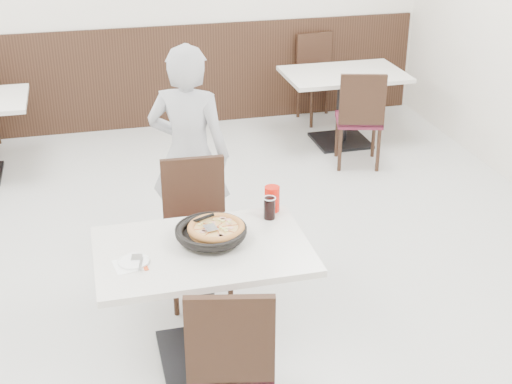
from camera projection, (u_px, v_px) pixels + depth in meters
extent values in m
plane|color=beige|center=(218.00, 297.00, 4.88)|extent=(7.00, 7.00, 0.00)
cube|color=black|center=(153.00, 78.00, 7.68)|extent=(5.90, 0.03, 1.10)
cylinder|color=black|center=(215.00, 238.00, 4.05)|extent=(0.11, 0.11, 0.04)
cylinder|color=black|center=(211.00, 235.00, 4.04)|extent=(0.38, 0.38, 0.01)
cylinder|color=#B9783A|center=(216.00, 231.00, 4.05)|extent=(0.31, 0.31, 0.02)
cube|color=silver|center=(210.00, 227.00, 4.01)|extent=(0.08, 0.10, 0.00)
cube|color=white|center=(129.00, 265.00, 3.82)|extent=(0.18, 0.18, 0.00)
cylinder|color=white|center=(134.00, 262.00, 3.84)|extent=(0.17, 0.17, 0.01)
cube|color=silver|center=(141.00, 264.00, 3.80)|extent=(0.04, 0.15, 0.00)
cylinder|color=black|center=(269.00, 209.00, 4.28)|extent=(0.07, 0.07, 0.13)
cylinder|color=red|center=(272.00, 199.00, 4.37)|extent=(0.09, 0.09, 0.16)
imported|color=#BABBBF|center=(189.00, 155.00, 5.06)|extent=(0.70, 0.60, 1.61)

